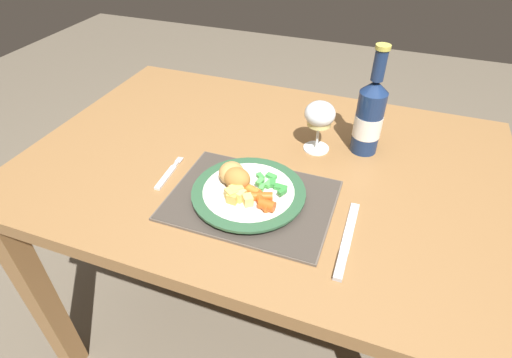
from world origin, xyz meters
The scene contains 12 objects.
ground_plane centered at (0.00, 0.00, 0.00)m, with size 6.00×6.00×0.00m, color brown.
dining_table centered at (0.00, 0.00, 0.64)m, with size 1.21×0.82×0.74m.
placemat centered at (0.03, -0.16, 0.74)m, with size 0.36×0.26×0.01m.
dinner_plate centered at (0.02, -0.16, 0.76)m, with size 0.25×0.25×0.02m.
breaded_croquettes centered at (-0.02, -0.15, 0.79)m, with size 0.09×0.09×0.05m.
green_beans_pile centered at (0.06, -0.13, 0.77)m, with size 0.08×0.07×0.02m.
glazed_carrots centered at (0.05, -0.18, 0.78)m, with size 0.09×0.07×0.02m.
fork centered at (-0.20, -0.15, 0.74)m, with size 0.02×0.13×0.01m.
table_knife centered at (0.25, -0.22, 0.74)m, with size 0.02×0.22×0.01m.
wine_glass centered at (0.11, 0.09, 0.84)m, with size 0.08×0.08×0.14m.
bottle centered at (0.23, 0.13, 0.84)m, with size 0.07×0.07×0.28m.
roast_potatoes centered at (0.01, -0.20, 0.78)m, with size 0.07×0.05×0.03m.
Camera 1 is at (0.26, -0.78, 1.33)m, focal length 28.00 mm.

